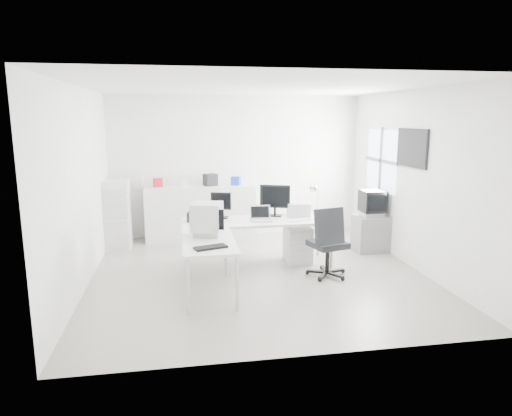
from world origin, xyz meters
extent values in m
cube|color=#B4ADA1|center=(0.00, 0.00, 0.00)|extent=(5.00, 5.00, 0.01)
cube|color=white|center=(0.00, 0.00, 2.80)|extent=(5.00, 5.00, 0.01)
cube|color=white|center=(0.00, 2.50, 1.40)|extent=(5.00, 0.02, 2.80)
cube|color=white|center=(-2.50, 0.00, 1.40)|extent=(0.02, 5.00, 2.80)
cube|color=white|center=(2.50, 0.00, 1.40)|extent=(0.02, 5.00, 2.80)
cube|color=silver|center=(0.76, 0.51, 0.30)|extent=(0.40, 0.50, 0.60)
cube|color=black|center=(-0.79, 0.56, 0.83)|extent=(0.53, 0.46, 0.16)
cube|color=silver|center=(0.71, 0.31, 0.76)|extent=(0.41, 0.25, 0.02)
sphere|color=silver|center=(1.01, 0.36, 0.78)|extent=(0.06, 0.06, 0.06)
cube|color=#B7B7B7|center=(0.81, 0.68, 0.86)|extent=(0.42, 0.38, 0.22)
cube|color=black|center=(-0.79, -1.04, 0.76)|extent=(0.45, 0.29, 0.03)
cube|color=slate|center=(2.22, 0.90, 0.32)|extent=(0.59, 0.48, 0.64)
cube|color=silver|center=(-0.75, 2.24, 0.53)|extent=(2.13, 0.53, 1.06)
cube|color=#AF1928|center=(-1.55, 2.24, 1.15)|extent=(0.19, 0.18, 0.16)
cube|color=silver|center=(-1.05, 2.24, 1.12)|extent=(0.13, 0.11, 0.12)
cube|color=black|center=(-0.55, 2.24, 1.18)|extent=(0.29, 0.28, 0.23)
cube|color=blue|center=(-0.05, 2.24, 1.15)|extent=(0.21, 0.20, 0.17)
cylinder|color=silver|center=(-1.85, 2.28, 1.17)|extent=(0.07, 0.07, 0.22)
cube|color=silver|center=(-2.28, 1.86, 0.63)|extent=(0.44, 0.52, 1.25)
camera|label=1|loc=(-1.16, -6.58, 2.37)|focal=32.00mm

